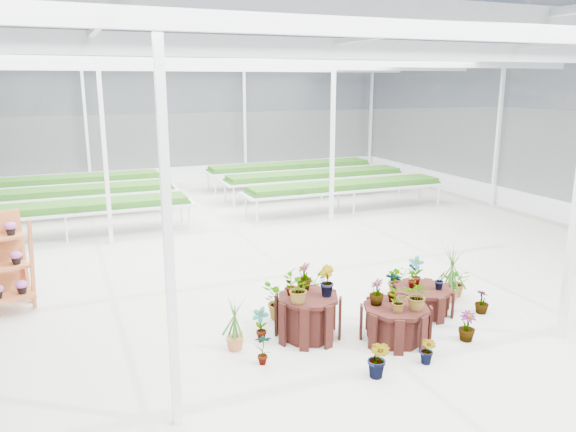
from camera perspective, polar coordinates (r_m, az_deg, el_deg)
name	(u,v)px	position (r m, az deg, el deg)	size (l,w,h in m)	color
ground_plane	(286,280)	(11.32, -0.16, -6.48)	(24.00, 24.00, 0.00)	gray
greenhouse_shell	(286,168)	(10.76, -0.17, 4.85)	(18.00, 24.00, 4.50)	white
steel_frame	(286,168)	(10.76, -0.17, 4.85)	(18.00, 24.00, 4.50)	silver
nursery_benches	(200,194)	(17.85, -8.92, 2.23)	(16.00, 7.00, 0.84)	silver
plinth_tall	(308,317)	(8.81, 2.04, -10.17)	(0.99, 0.99, 0.67)	black
plinth_mid	(395,323)	(8.89, 10.86, -10.62)	(1.05, 1.05, 0.55)	black
plinth_low	(423,300)	(9.97, 13.52, -8.33)	(1.00, 1.00, 0.45)	black
nursery_plants	(362,292)	(9.47, 7.57, -7.68)	(4.95, 3.36, 1.23)	#275717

